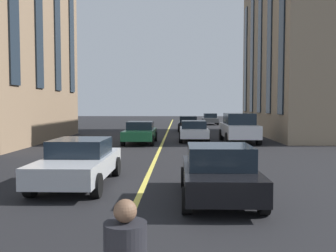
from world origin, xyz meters
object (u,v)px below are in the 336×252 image
at_px(car_white_parked_a, 193,131).
at_px(car_black_far, 219,172).
at_px(car_grey_mid, 210,119).
at_px(car_green_trailing, 140,132).
at_px(car_white_parked_b, 239,128).
at_px(car_black_near, 188,124).
at_px(car_silver_oncoming, 79,162).

distance_m(car_white_parked_a, car_black_far, 15.13).
bearing_deg(car_grey_mid, car_black_far, 175.48).
bearing_deg(car_grey_mid, car_green_trailing, 164.32).
bearing_deg(car_black_far, car_grey_mid, -4.52).
bearing_deg(car_white_parked_b, car_grey_mid, -0.00).
bearing_deg(car_black_near, car_white_parked_b, -163.50).
relative_size(car_green_trailing, car_black_far, 1.13).
relative_size(car_silver_oncoming, car_green_trailing, 1.00).
bearing_deg(car_white_parked_b, car_black_near, 16.50).
xyz_separation_m(car_green_trailing, car_white_parked_b, (0.67, -6.29, 0.27)).
relative_size(car_white_parked_b, car_grey_mid, 1.21).
height_order(car_silver_oncoming, car_black_far, car_black_far).
bearing_deg(car_silver_oncoming, car_black_near, -9.55).
relative_size(car_green_trailing, car_grey_mid, 1.13).
xyz_separation_m(car_silver_oncoming, car_white_parked_a, (13.52, -3.96, 0.00)).
bearing_deg(car_grey_mid, car_white_parked_b, 180.00).
bearing_deg(car_white_parked_a, car_black_near, 0.83).
height_order(car_black_near, car_white_parked_a, car_black_near).
distance_m(car_green_trailing, car_white_parked_a, 3.76).
height_order(car_silver_oncoming, car_white_parked_b, car_white_parked_b).
relative_size(car_green_trailing, car_white_parked_b, 0.94).
distance_m(car_green_trailing, car_white_parked_b, 6.34).
distance_m(car_black_near, car_black_far, 24.39).
bearing_deg(car_grey_mid, car_white_parked_a, 172.14).
height_order(car_silver_oncoming, car_grey_mid, car_grey_mid).
bearing_deg(car_white_parked_b, car_black_far, 168.68).
height_order(car_green_trailing, car_black_far, car_black_far).
distance_m(car_white_parked_b, car_black_near, 10.61).
bearing_deg(car_white_parked_a, car_white_parked_b, -107.63).
bearing_deg(car_white_parked_b, car_white_parked_a, 72.37).
bearing_deg(car_white_parked_a, car_green_trailing, 114.85).
xyz_separation_m(car_silver_oncoming, car_white_parked_b, (12.60, -6.84, 0.27)).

